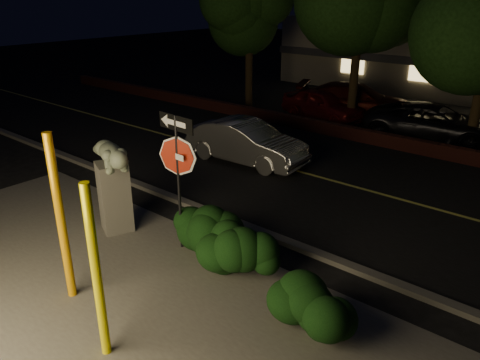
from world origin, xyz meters
name	(u,v)px	position (x,y,z in m)	size (l,w,h in m)	color
ground	(371,155)	(0.00, 10.00, 0.00)	(90.00, 90.00, 0.00)	black
patio	(112,302)	(0.00, -1.00, 0.01)	(14.00, 6.00, 0.02)	#4C4944
road	(328,180)	(0.00, 7.00, 0.01)	(80.00, 8.00, 0.01)	black
lane_marking	(328,179)	(0.00, 7.00, 0.02)	(80.00, 0.12, 0.01)	#BBB94B
curb	(244,226)	(0.00, 2.90, 0.06)	(80.00, 0.25, 0.12)	#4C4944
brick_wall	(387,140)	(0.00, 11.30, 0.25)	(40.00, 0.35, 0.50)	#421915
parking_lot	(438,117)	(0.00, 17.00, 0.01)	(40.00, 12.00, 0.01)	black
yellow_pole_left	(61,220)	(-0.78, -1.34, 1.63)	(0.16, 0.16, 3.26)	#EFA009
yellow_pole_right	(96,274)	(1.02, -1.84, 1.49)	(0.15, 0.15, 2.99)	#FFED07
signpost	(177,156)	(-0.49, 1.26, 2.20)	(1.05, 0.12, 3.09)	black
sculpture	(113,176)	(-2.29, 0.84, 1.43)	(2.11, 1.33, 2.32)	#4C4944
hedge_center	(204,228)	(-0.02, 1.51, 0.55)	(2.12, 0.99, 1.10)	black
hedge_right	(242,254)	(1.38, 1.15, 0.59)	(1.82, 0.97, 1.19)	black
hedge_far_right	(312,313)	(3.38, 0.56, 0.52)	(1.51, 0.94, 1.05)	black
silver_sedan	(246,142)	(-3.00, 6.64, 0.71)	(1.49, 4.28, 1.41)	#9D9DA1
parked_car_red	(323,104)	(-3.93, 13.28, 0.68)	(1.61, 4.00, 1.36)	maroon
parked_car_darkred	(356,101)	(-2.97, 14.54, 0.77)	(2.15, 5.29, 1.53)	#3A0D08
parked_car_dark	(433,123)	(1.01, 13.16, 0.71)	(2.34, 5.09, 1.41)	black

